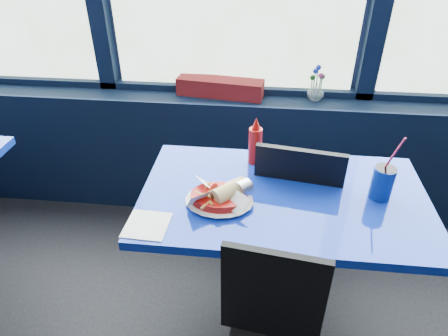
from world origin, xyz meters
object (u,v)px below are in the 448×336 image
flower_vase (316,90)px  soda_cup (382,182)px  chair_near_back (289,204)px  planter_box (220,87)px  ketchup_bottle (255,143)px  food_basket (221,196)px  near_table (280,227)px

flower_vase → soda_cup: size_ratio=0.69×
chair_near_back → planter_box: size_ratio=1.76×
ketchup_bottle → food_basket: bearing=-110.6°
near_table → food_basket: size_ratio=4.05×
planter_box → food_basket: (0.11, -0.97, -0.07)m
near_table → flower_vase: flower_vase is taller
flower_vase → soda_cup: (0.20, -0.85, -0.04)m
planter_box → food_basket: 0.98m
soda_cup → flower_vase: bearing=103.4°
chair_near_back → ketchup_bottle: ketchup_bottle is taller
chair_near_back → soda_cup: soda_cup is taller
near_table → planter_box: planter_box is taller
food_basket → soda_cup: bearing=-9.1°
planter_box → chair_near_back: bearing=-50.1°
soda_cup → chair_near_back: bearing=150.1°
planter_box → soda_cup: 1.15m
chair_near_back → soda_cup: 0.50m
flower_vase → ketchup_bottle: 0.71m
near_table → flower_vase: (0.19, 0.88, 0.30)m
near_table → planter_box: (-0.37, 0.89, 0.28)m
chair_near_back → food_basket: 0.51m
chair_near_back → soda_cup: (0.35, -0.20, 0.30)m
planter_box → flower_vase: bearing=6.7°
ketchup_bottle → soda_cup: bearing=-22.0°
planter_box → flower_vase: (0.56, -0.01, 0.01)m
flower_vase → ketchup_bottle: flower_vase is taller
near_table → soda_cup: size_ratio=4.00×
food_basket → ketchup_bottle: 0.36m
ketchup_bottle → near_table: bearing=-60.9°
near_table → chair_near_back: size_ratio=1.33×
chair_near_back → flower_vase: 0.75m
near_table → planter_box: size_ratio=2.33×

